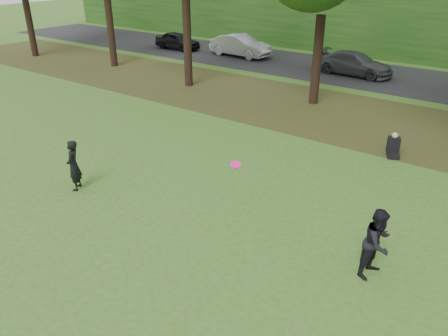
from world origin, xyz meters
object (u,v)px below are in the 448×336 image
player_right (378,243)px  seated_person (393,147)px  frisbee (236,165)px  player_left (74,166)px

player_right → seated_person: size_ratio=2.01×
frisbee → player_left: bearing=-167.6°
player_right → seated_person: player_right is taller
player_left → frisbee: bearing=67.6°
frisbee → seated_person: bearing=74.5°
player_left → seated_person: bearing=104.5°
player_right → player_left: bearing=111.4°
player_left → seated_person: 11.00m
player_left → frisbee: (5.16, 1.14, 1.04)m
frisbee → seated_person: 7.62m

